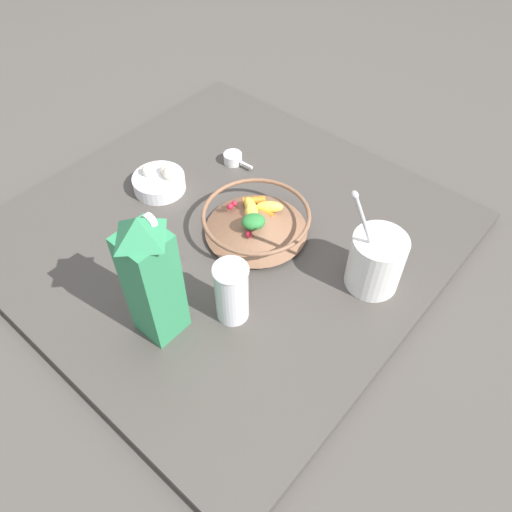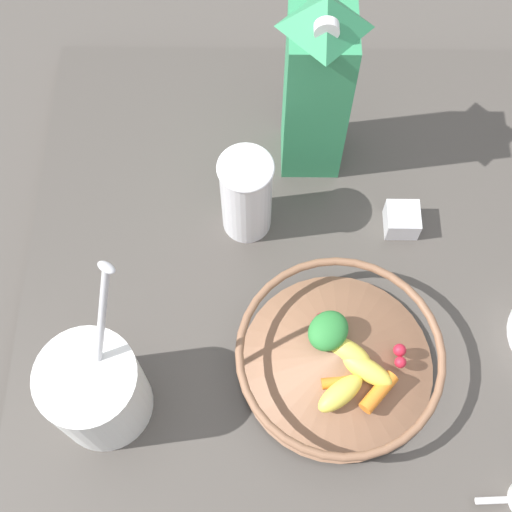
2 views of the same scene
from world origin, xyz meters
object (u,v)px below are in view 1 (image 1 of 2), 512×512
object	(u,v)px
yogurt_tub	(376,259)
spice_jar	(164,256)
drinking_cup	(232,291)
fruit_bowl	(256,221)
garlic_bowl	(160,181)
milk_carton	(151,278)

from	to	relation	value
yogurt_tub	spice_jar	distance (m)	0.45
drinking_cup	spice_jar	world-z (taller)	drinking_cup
yogurt_tub	drinking_cup	xyz separation A→B (m)	(0.17, 0.25, 0.00)
fruit_bowl	garlic_bowl	world-z (taller)	fruit_bowl
yogurt_tub	garlic_bowl	distance (m)	0.57
yogurt_tub	drinking_cup	size ratio (longest dim) A/B	1.92
fruit_bowl	milk_carton	size ratio (longest dim) A/B	0.83
spice_jar	garlic_bowl	distance (m)	0.25
spice_jar	fruit_bowl	bearing A→B (deg)	-115.22
drinking_cup	milk_carton	bearing A→B (deg)	51.91
milk_carton	drinking_cup	bearing A→B (deg)	-128.09
milk_carton	garlic_bowl	bearing A→B (deg)	-41.36
drinking_cup	spice_jar	distance (m)	0.22
spice_jar	garlic_bowl	bearing A→B (deg)	-39.85
yogurt_tub	garlic_bowl	xyz separation A→B (m)	(0.56, 0.09, -0.05)
spice_jar	garlic_bowl	xyz separation A→B (m)	(0.19, -0.16, 0.01)
garlic_bowl	drinking_cup	bearing A→B (deg)	157.80
yogurt_tub	spice_jar	xyz separation A→B (m)	(0.37, 0.25, -0.06)
fruit_bowl	yogurt_tub	distance (m)	0.29
fruit_bowl	garlic_bowl	bearing A→B (deg)	8.31
drinking_cup	garlic_bowl	xyz separation A→B (m)	(0.40, -0.16, -0.05)
drinking_cup	garlic_bowl	world-z (taller)	drinking_cup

